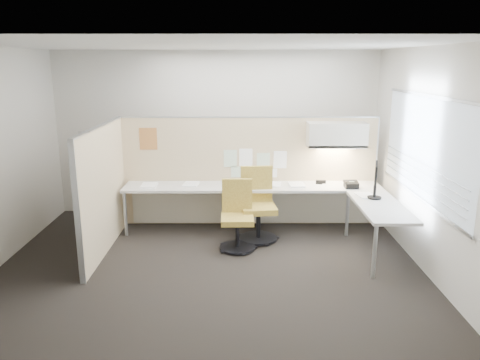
{
  "coord_description": "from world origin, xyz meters",
  "views": [
    {
      "loc": [
        0.38,
        -5.78,
        2.6
      ],
      "look_at": [
        0.4,
        0.8,
        0.94
      ],
      "focal_mm": 35.0,
      "sensor_mm": 36.0,
      "label": 1
    }
  ],
  "objects_px": {
    "chair_right": "(258,207)",
    "chair_left": "(237,218)",
    "phone": "(351,185)",
    "desk": "(274,196)",
    "monitor": "(376,179)"
  },
  "relations": [
    {
      "from": "chair_right",
      "to": "desk",
      "type": "bearing_deg",
      "value": 35.67
    },
    {
      "from": "chair_right",
      "to": "chair_left",
      "type": "bearing_deg",
      "value": -135.95
    },
    {
      "from": "desk",
      "to": "chair_left",
      "type": "height_order",
      "value": "chair_left"
    },
    {
      "from": "chair_right",
      "to": "phone",
      "type": "distance_m",
      "value": 1.48
    },
    {
      "from": "chair_left",
      "to": "desk",
      "type": "bearing_deg",
      "value": 45.02
    },
    {
      "from": "desk",
      "to": "phone",
      "type": "relative_size",
      "value": 18.9
    },
    {
      "from": "desk",
      "to": "chair_right",
      "type": "distance_m",
      "value": 0.36
    },
    {
      "from": "desk",
      "to": "phone",
      "type": "xyz_separation_m",
      "value": [
        1.17,
        -0.0,
        0.18
      ]
    },
    {
      "from": "desk",
      "to": "monitor",
      "type": "relative_size",
      "value": 7.99
    },
    {
      "from": "chair_left",
      "to": "phone",
      "type": "distance_m",
      "value": 1.87
    },
    {
      "from": "chair_left",
      "to": "chair_right",
      "type": "relative_size",
      "value": 0.91
    },
    {
      "from": "chair_left",
      "to": "phone",
      "type": "relative_size",
      "value": 4.59
    },
    {
      "from": "desk",
      "to": "phone",
      "type": "distance_m",
      "value": 1.19
    },
    {
      "from": "chair_left",
      "to": "monitor",
      "type": "bearing_deg",
      "value": -0.73
    },
    {
      "from": "chair_left",
      "to": "chair_right",
      "type": "xyz_separation_m",
      "value": [
        0.31,
        0.36,
        0.05
      ]
    }
  ]
}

